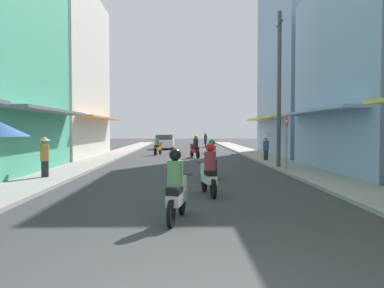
% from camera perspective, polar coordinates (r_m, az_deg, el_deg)
% --- Properties ---
extents(ground_plane, '(116.37, 116.37, 0.00)m').
position_cam_1_polar(ground_plane, '(26.79, -1.03, -2.10)').
color(ground_plane, '#38383A').
extents(sidewalk_left, '(2.06, 60.90, 0.12)m').
position_cam_1_polar(sidewalk_left, '(27.31, -12.50, -1.95)').
color(sidewalk_left, '#9E9991').
rests_on(sidewalk_left, ground).
extents(sidewalk_right, '(2.06, 60.90, 0.12)m').
position_cam_1_polar(sidewalk_right, '(27.34, 10.42, -1.93)').
color(sidewalk_right, '#9E9991').
rests_on(sidewalk_right, ground).
extents(building_left_far, '(7.05, 11.40, 11.79)m').
position_cam_1_polar(building_left_far, '(30.08, -19.62, 9.48)').
color(building_left_far, silver).
rests_on(building_left_far, ground).
extents(building_right_far, '(7.05, 10.98, 16.44)m').
position_cam_1_polar(building_right_far, '(31.50, 16.91, 13.45)').
color(building_right_far, '#8CA5CC').
rests_on(building_right_far, ground).
extents(motorbike_blue, '(0.55, 1.81, 1.58)m').
position_cam_1_polar(motorbike_blue, '(43.38, 1.98, 0.45)').
color(motorbike_blue, black).
rests_on(motorbike_blue, ground).
extents(motorbike_orange, '(0.66, 1.78, 1.58)m').
position_cam_1_polar(motorbike_orange, '(30.39, -4.99, -0.28)').
color(motorbike_orange, black).
rests_on(motorbike_orange, ground).
extents(motorbike_silver, '(0.59, 1.80, 1.58)m').
position_cam_1_polar(motorbike_silver, '(8.55, -2.23, -6.47)').
color(motorbike_silver, black).
rests_on(motorbike_silver, ground).
extents(motorbike_white, '(0.58, 1.80, 1.58)m').
position_cam_1_polar(motorbike_white, '(11.82, 2.45, -4.08)').
color(motorbike_white, black).
rests_on(motorbike_white, ground).
extents(motorbike_maroon, '(0.74, 1.75, 1.58)m').
position_cam_1_polar(motorbike_maroon, '(27.15, 0.43, -0.56)').
color(motorbike_maroon, black).
rests_on(motorbike_maroon, ground).
extents(motorbike_red, '(0.59, 1.80, 1.58)m').
position_cam_1_polar(motorbike_red, '(15.98, 2.74, -2.45)').
color(motorbike_red, black).
rests_on(motorbike_red, ground).
extents(parked_car, '(1.82, 4.12, 1.45)m').
position_cam_1_polar(parked_car, '(39.68, -3.95, 0.34)').
color(parked_car, silver).
rests_on(parked_car, ground).
extents(pedestrian_far, '(0.44, 0.44, 1.70)m').
position_cam_1_polar(pedestrian_far, '(16.40, -20.58, -1.58)').
color(pedestrian_far, '#262628').
rests_on(pedestrian_far, ground).
extents(pedestrian_foreground, '(0.44, 0.44, 1.63)m').
position_cam_1_polar(pedestrian_foreground, '(24.10, 10.69, -0.43)').
color(pedestrian_foreground, '#262628').
rests_on(pedestrian_foreground, ground).
extents(utility_pole, '(0.20, 1.20, 7.79)m').
position_cam_1_polar(utility_pole, '(20.07, 12.54, 7.78)').
color(utility_pole, '#4C4C4F').
rests_on(utility_pole, ground).
extents(street_sign_no_entry, '(0.07, 0.60, 2.65)m').
position_cam_1_polar(street_sign_no_entry, '(18.17, 13.55, 1.24)').
color(street_sign_no_entry, gray).
rests_on(street_sign_no_entry, ground).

